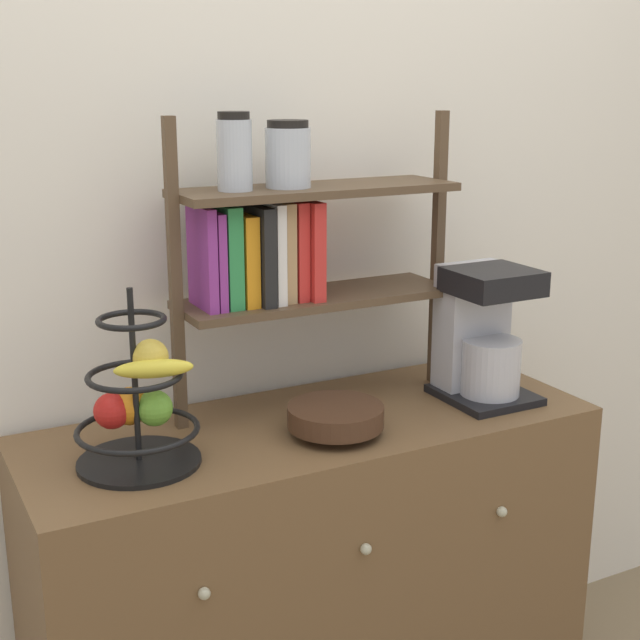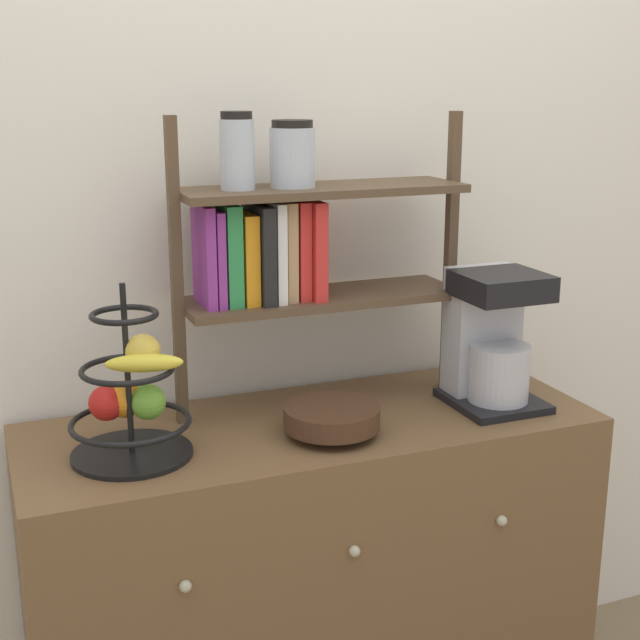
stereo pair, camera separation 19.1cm
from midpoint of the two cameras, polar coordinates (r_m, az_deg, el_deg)
name	(u,v)px [view 1 (the left image)]	position (r m, az deg, el deg)	size (l,w,h in m)	color
wall_back	(257,213)	(2.12, -6.65, 6.81)	(7.00, 0.05, 2.60)	silver
sideboard	(312,596)	(2.18, -3.13, -17.31)	(1.27, 0.49, 0.87)	brown
coffee_maker	(482,334)	(2.11, 7.78, -0.91)	(0.20, 0.22, 0.32)	black
fruit_stand	(137,405)	(1.79, -14.65, -5.36)	(0.24, 0.24, 0.36)	black
wooden_bowl	(336,418)	(1.90, -1.89, -6.32)	(0.21, 0.21, 0.06)	#422819
shelf_hutch	(282,236)	(1.96, -5.28, 5.35)	(0.69, 0.20, 0.67)	brown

